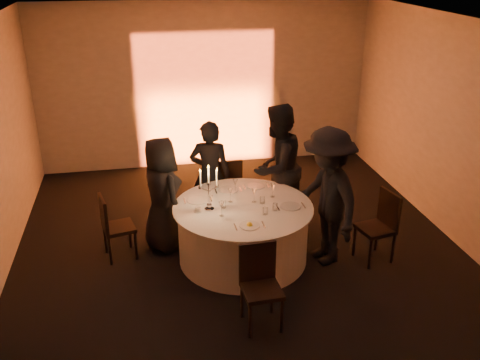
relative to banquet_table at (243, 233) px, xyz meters
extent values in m
plane|color=black|center=(0.00, 0.00, -0.38)|extent=(7.00, 7.00, 0.00)
plane|color=white|center=(0.00, 0.00, 2.62)|extent=(7.00, 7.00, 0.00)
plane|color=#A9A59D|center=(0.00, 3.50, 1.12)|extent=(7.00, 0.00, 7.00)
plane|color=#A9A59D|center=(0.00, -3.50, 1.12)|extent=(7.00, 0.00, 7.00)
plane|color=#A9A59D|center=(3.00, 0.00, 1.12)|extent=(0.00, 7.00, 7.00)
cube|color=black|center=(0.00, 3.20, -0.33)|extent=(0.25, 0.12, 0.10)
cylinder|color=black|center=(0.00, 0.00, -0.37)|extent=(0.60, 0.60, 0.03)
cylinder|color=black|center=(0.00, 0.00, -0.01)|extent=(0.20, 0.20, 0.75)
cylinder|color=white|center=(0.00, 0.00, -0.01)|extent=(1.68, 1.68, 0.75)
cylinder|color=white|center=(0.00, 0.00, 0.38)|extent=(1.80, 1.80, 0.02)
cube|color=black|center=(-1.59, 0.37, 0.04)|extent=(0.47, 0.47, 0.05)
cube|color=black|center=(-1.76, 0.33, 0.28)|extent=(0.13, 0.39, 0.45)
cylinder|color=black|center=(-1.39, 0.24, -0.18)|extent=(0.04, 0.04, 0.42)
cylinder|color=black|center=(-1.46, 0.57, -0.18)|extent=(0.04, 0.04, 0.42)
cylinder|color=black|center=(-1.71, 0.17, -0.18)|extent=(0.04, 0.04, 0.42)
cylinder|color=black|center=(-1.79, 0.49, -0.18)|extent=(0.04, 0.04, 0.42)
cube|color=black|center=(0.04, 1.41, 0.05)|extent=(0.41, 0.41, 0.05)
cube|color=black|center=(0.04, 1.23, 0.30)|extent=(0.40, 0.05, 0.45)
cylinder|color=black|center=(0.20, 1.59, -0.17)|extent=(0.04, 0.04, 0.43)
cylinder|color=black|center=(-0.14, 1.58, -0.17)|extent=(0.04, 0.04, 0.43)
cylinder|color=black|center=(0.21, 1.25, -0.17)|extent=(0.04, 0.04, 0.43)
cylinder|color=black|center=(-0.13, 1.24, -0.17)|extent=(0.04, 0.04, 0.43)
cube|color=black|center=(0.71, 1.22, 0.04)|extent=(0.53, 0.53, 0.05)
cube|color=black|center=(0.80, 1.07, 0.28)|extent=(0.36, 0.23, 0.45)
cylinder|color=black|center=(0.77, 1.45, -0.18)|extent=(0.04, 0.04, 0.42)
cylinder|color=black|center=(0.48, 1.28, -0.18)|extent=(0.04, 0.04, 0.42)
cylinder|color=black|center=(0.94, 1.16, -0.18)|extent=(0.04, 0.04, 0.42)
cylinder|color=black|center=(0.65, 0.99, -0.18)|extent=(0.04, 0.04, 0.42)
cube|color=black|center=(1.68, -0.35, 0.07)|extent=(0.49, 0.49, 0.05)
cube|color=black|center=(1.86, -0.31, 0.33)|extent=(0.12, 0.41, 0.47)
cylinder|color=black|center=(1.47, -0.21, -0.16)|extent=(0.04, 0.04, 0.44)
cylinder|color=black|center=(1.54, -0.56, -0.16)|extent=(0.04, 0.04, 0.44)
cylinder|color=black|center=(1.82, -0.14, -0.16)|extent=(0.04, 0.04, 0.44)
cylinder|color=black|center=(1.89, -0.49, -0.16)|extent=(0.04, 0.04, 0.44)
cube|color=black|center=(-0.07, -1.38, 0.06)|extent=(0.43, 0.43, 0.05)
cube|color=black|center=(-0.08, -1.20, 0.31)|extent=(0.41, 0.06, 0.47)
cylinder|color=black|center=(-0.24, -1.56, -0.17)|extent=(0.04, 0.04, 0.44)
cylinder|color=black|center=(0.11, -1.55, -0.17)|extent=(0.04, 0.04, 0.44)
cylinder|color=black|center=(-0.25, -1.21, -0.17)|extent=(0.04, 0.04, 0.44)
cylinder|color=black|center=(0.09, -1.20, -0.17)|extent=(0.04, 0.04, 0.44)
imported|color=black|center=(-1.00, 0.50, 0.41)|extent=(0.80, 0.92, 1.59)
imported|color=black|center=(-0.28, 1.02, 0.42)|extent=(0.67, 0.53, 1.61)
imported|color=black|center=(0.66, 0.83, 0.54)|extent=(1.14, 1.11, 1.85)
imported|color=black|center=(1.04, -0.22, 0.53)|extent=(0.91, 1.29, 1.82)
cylinder|color=white|center=(-0.55, 0.28, 0.39)|extent=(0.29, 0.29, 0.01)
cube|color=#B6B7BB|center=(-0.72, 0.28, 0.39)|extent=(0.01, 0.17, 0.01)
cube|color=#B6B7BB|center=(-0.38, 0.28, 0.39)|extent=(0.02, 0.17, 0.01)
cylinder|color=white|center=(-0.10, 0.51, 0.39)|extent=(0.27, 0.27, 0.01)
cube|color=#B6B7BB|center=(-0.27, 0.51, 0.39)|extent=(0.02, 0.17, 0.01)
cube|color=#B6B7BB|center=(0.07, 0.51, 0.39)|extent=(0.01, 0.17, 0.01)
cylinder|color=white|center=(0.30, 0.57, 0.39)|extent=(0.25, 0.25, 0.01)
cube|color=#B6B7BB|center=(0.13, 0.57, 0.39)|extent=(0.02, 0.17, 0.01)
cube|color=#B6B7BB|center=(0.47, 0.57, 0.39)|extent=(0.02, 0.17, 0.01)
cylinder|color=white|center=(0.59, -0.13, 0.39)|extent=(0.26, 0.26, 0.01)
cube|color=#B6B7BB|center=(0.42, -0.13, 0.39)|extent=(0.02, 0.17, 0.01)
cube|color=#B6B7BB|center=(0.76, -0.13, 0.39)|extent=(0.01, 0.17, 0.01)
cylinder|color=white|center=(-0.03, -0.54, 0.39)|extent=(0.25, 0.25, 0.01)
cube|color=#B6B7BB|center=(-0.20, -0.54, 0.39)|extent=(0.02, 0.17, 0.01)
cube|color=#B6B7BB|center=(0.14, -0.54, 0.39)|extent=(0.02, 0.17, 0.01)
sphere|color=yellow|center=(-0.03, -0.54, 0.43)|extent=(0.07, 0.07, 0.07)
cylinder|color=white|center=(-0.58, -0.03, 0.39)|extent=(0.11, 0.11, 0.01)
cylinder|color=white|center=(-0.58, -0.03, 0.42)|extent=(0.07, 0.07, 0.06)
cylinder|color=silver|center=(-0.44, -0.02, 0.39)|extent=(0.12, 0.12, 0.02)
sphere|color=silver|center=(-0.44, -0.02, 0.45)|extent=(0.07, 0.07, 0.07)
cylinder|color=silver|center=(-0.44, -0.02, 0.57)|extent=(0.02, 0.02, 0.32)
cylinder|color=silver|center=(-0.44, -0.02, 0.75)|extent=(0.05, 0.05, 0.03)
cylinder|color=white|center=(-0.44, -0.02, 0.86)|extent=(0.02, 0.02, 0.21)
cone|color=yellow|center=(-0.44, -0.02, 0.98)|extent=(0.02, 0.02, 0.03)
cylinder|color=silver|center=(-0.49, -0.02, 0.67)|extent=(0.12, 0.02, 0.08)
cylinder|color=silver|center=(-0.54, -0.02, 0.70)|extent=(0.05, 0.05, 0.03)
cylinder|color=white|center=(-0.54, -0.02, 0.81)|extent=(0.02, 0.02, 0.21)
cone|color=yellow|center=(-0.54, -0.02, 0.93)|extent=(0.02, 0.02, 0.03)
cylinder|color=silver|center=(-0.38, -0.02, 0.67)|extent=(0.12, 0.02, 0.08)
cylinder|color=silver|center=(-0.33, -0.02, 0.70)|extent=(0.05, 0.05, 0.03)
cylinder|color=white|center=(-0.33, -0.02, 0.81)|extent=(0.02, 0.02, 0.21)
cone|color=yellow|center=(-0.33, -0.02, 0.93)|extent=(0.02, 0.02, 0.03)
cylinder|color=white|center=(-0.14, 0.16, 0.39)|extent=(0.06, 0.06, 0.01)
cylinder|color=white|center=(-0.14, 0.16, 0.44)|extent=(0.01, 0.01, 0.10)
cone|color=white|center=(-0.14, 0.16, 0.53)|extent=(0.07, 0.07, 0.09)
cylinder|color=white|center=(-0.02, 0.43, 0.39)|extent=(0.06, 0.06, 0.01)
cylinder|color=white|center=(-0.02, 0.43, 0.44)|extent=(0.01, 0.01, 0.10)
cone|color=white|center=(-0.02, 0.43, 0.53)|extent=(0.07, 0.07, 0.09)
cylinder|color=white|center=(-0.42, -0.01, 0.39)|extent=(0.06, 0.06, 0.01)
cylinder|color=white|center=(-0.42, -0.01, 0.44)|extent=(0.01, 0.01, 0.10)
cone|color=white|center=(-0.42, -0.01, 0.53)|extent=(0.07, 0.07, 0.09)
cylinder|color=white|center=(0.44, 0.20, 0.39)|extent=(0.06, 0.06, 0.01)
cylinder|color=white|center=(0.44, 0.20, 0.44)|extent=(0.01, 0.01, 0.10)
cone|color=white|center=(0.44, 0.20, 0.53)|extent=(0.07, 0.07, 0.09)
cylinder|color=white|center=(-0.31, -0.21, 0.39)|extent=(0.06, 0.06, 0.01)
cylinder|color=white|center=(-0.31, -0.21, 0.44)|extent=(0.01, 0.01, 0.10)
cone|color=white|center=(-0.31, -0.21, 0.53)|extent=(0.07, 0.07, 0.09)
cylinder|color=white|center=(0.17, 0.10, 0.39)|extent=(0.06, 0.06, 0.01)
cylinder|color=white|center=(0.17, 0.10, 0.44)|extent=(0.01, 0.01, 0.10)
cone|color=white|center=(0.17, 0.10, 0.53)|extent=(0.07, 0.07, 0.09)
cylinder|color=white|center=(-0.25, 0.01, 0.43)|extent=(0.07, 0.07, 0.09)
cylinder|color=white|center=(0.38, -0.18, 0.43)|extent=(0.07, 0.07, 0.09)
cylinder|color=white|center=(0.23, -0.27, 0.43)|extent=(0.07, 0.07, 0.09)
cylinder|color=white|center=(0.26, 0.04, 0.43)|extent=(0.07, 0.07, 0.09)
camera|label=1|loc=(-1.21, -5.99, 3.43)|focal=40.00mm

